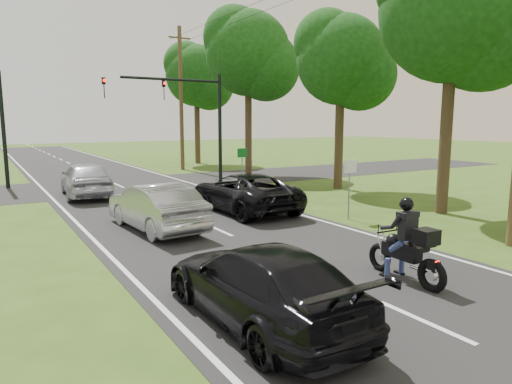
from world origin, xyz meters
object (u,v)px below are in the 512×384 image
(motorcycle_rider, at_px, (408,248))
(sign_white, at_px, (350,175))
(dark_car_behind, at_px, (261,283))
(sign_green, at_px, (242,159))
(silver_suv, at_px, (86,179))
(traffic_signal, at_px, (188,108))
(utility_pole_far, at_px, (181,98))
(dark_suv, at_px, (244,192))
(silver_sedan, at_px, (156,207))

(motorcycle_rider, height_order, sign_white, sign_white)
(dark_car_behind, xyz_separation_m, sign_white, (7.11, 5.48, 0.90))
(sign_green, bearing_deg, motorcycle_rider, -104.71)
(silver_suv, xyz_separation_m, dark_car_behind, (-0.18, -15.53, -0.14))
(traffic_signal, distance_m, utility_pole_far, 8.55)
(motorcycle_rider, bearing_deg, sign_white, 61.18)
(dark_suv, height_order, sign_green, sign_green)
(sign_green, bearing_deg, silver_sedan, -137.78)
(motorcycle_rider, height_order, utility_pole_far, utility_pole_far)
(silver_suv, bearing_deg, utility_pole_far, -128.79)
(silver_suv, height_order, traffic_signal, traffic_signal)
(silver_sedan, relative_size, utility_pole_far, 0.46)
(silver_suv, xyz_separation_m, sign_white, (6.94, -10.05, 0.76))
(dark_car_behind, relative_size, sign_green, 2.22)
(silver_suv, distance_m, traffic_signal, 6.55)
(motorcycle_rider, height_order, dark_suv, motorcycle_rider)
(utility_pole_far, distance_m, sign_green, 11.63)
(traffic_signal, xyz_separation_m, sign_white, (1.36, -11.02, -2.54))
(silver_suv, height_order, sign_white, sign_white)
(dark_suv, xyz_separation_m, sign_white, (2.43, -3.26, 0.84))
(dark_suv, distance_m, silver_sedan, 4.15)
(dark_suv, relative_size, sign_green, 2.52)
(silver_sedan, bearing_deg, silver_suv, -90.72)
(dark_suv, relative_size, dark_car_behind, 1.14)
(traffic_signal, bearing_deg, sign_white, -82.95)
(silver_sedan, distance_m, sign_white, 6.75)
(silver_sedan, height_order, traffic_signal, traffic_signal)
(sign_white, bearing_deg, utility_pole_far, 85.49)
(sign_white, bearing_deg, dark_suv, 126.63)
(motorcycle_rider, xyz_separation_m, dark_car_behind, (-3.79, -0.07, -0.04))
(motorcycle_rider, distance_m, utility_pole_far, 25.28)
(silver_sedan, xyz_separation_m, silver_suv, (-0.55, 8.03, 0.08))
(dark_car_behind, bearing_deg, silver_sedan, -95.54)
(dark_suv, height_order, utility_pole_far, utility_pole_far)
(traffic_signal, bearing_deg, silver_sedan, -119.20)
(silver_sedan, bearing_deg, dark_car_behind, 79.85)
(motorcycle_rider, height_order, traffic_signal, traffic_signal)
(dark_suv, distance_m, silver_suv, 8.15)
(motorcycle_rider, relative_size, dark_suv, 0.41)
(dark_suv, bearing_deg, dark_car_behind, 61.50)
(dark_suv, distance_m, utility_pole_far, 16.81)
(silver_suv, relative_size, dark_car_behind, 1.03)
(dark_car_behind, distance_m, sign_white, 9.03)
(dark_suv, distance_m, sign_white, 4.15)
(dark_car_behind, bearing_deg, silver_suv, -90.67)
(silver_sedan, height_order, sign_white, sign_white)
(dark_car_behind, bearing_deg, utility_pole_far, -109.39)
(dark_car_behind, relative_size, utility_pole_far, 0.47)
(dark_suv, relative_size, traffic_signal, 0.84)
(utility_pole_far, bearing_deg, dark_suv, -103.99)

